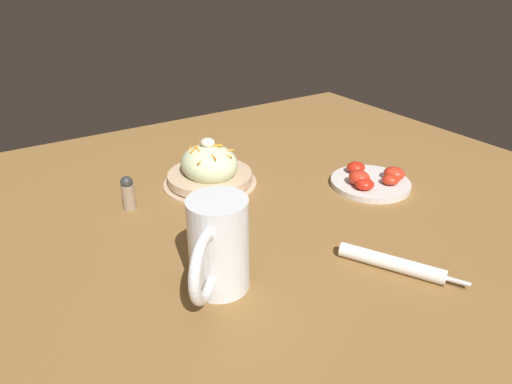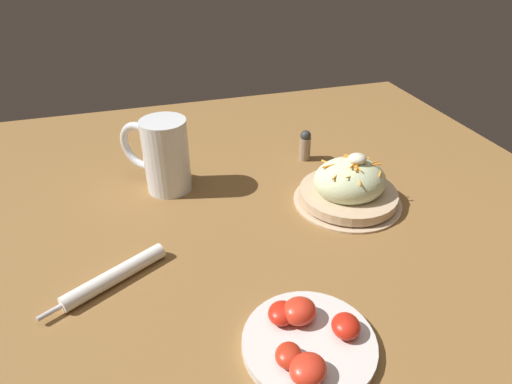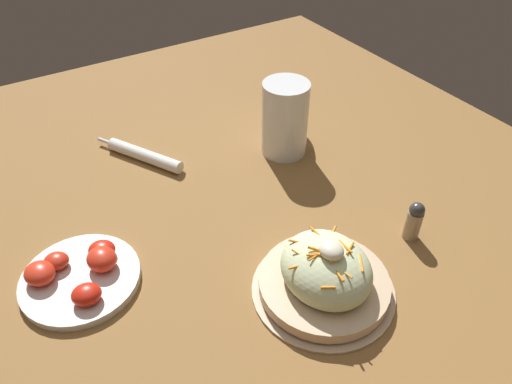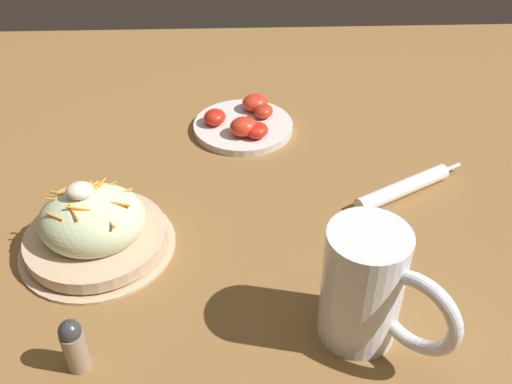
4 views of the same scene
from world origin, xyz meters
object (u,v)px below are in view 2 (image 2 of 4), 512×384
object	(u,v)px
napkin_roll	(114,276)
salad_plate	(349,187)
salt_shaker	(305,145)
beer_mug	(165,159)
tomato_plate	(308,340)

from	to	relation	value
napkin_roll	salad_plate	bearing A→B (deg)	-167.27
salad_plate	salt_shaker	xyz separation A→B (m)	(0.01, -0.20, 0.00)
beer_mug	salad_plate	bearing A→B (deg)	154.60
napkin_roll	tomato_plate	size ratio (longest dim) A/B	1.06
tomato_plate	salad_plate	bearing A→B (deg)	-124.79
napkin_roll	salt_shaker	size ratio (longest dim) A/B	2.60
beer_mug	napkin_roll	xyz separation A→B (m)	(0.12, 0.26, -0.06)
beer_mug	salt_shaker	bearing A→B (deg)	-173.90
beer_mug	tomato_plate	size ratio (longest dim) A/B	0.85
salad_plate	tomato_plate	size ratio (longest dim) A/B	1.19
tomato_plate	beer_mug	bearing A→B (deg)	-74.60
salad_plate	salt_shaker	world-z (taller)	salad_plate
salad_plate	tomato_plate	xyz separation A→B (m)	(0.21, 0.30, -0.02)
salad_plate	beer_mug	distance (m)	0.38
tomato_plate	napkin_roll	bearing A→B (deg)	-39.46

